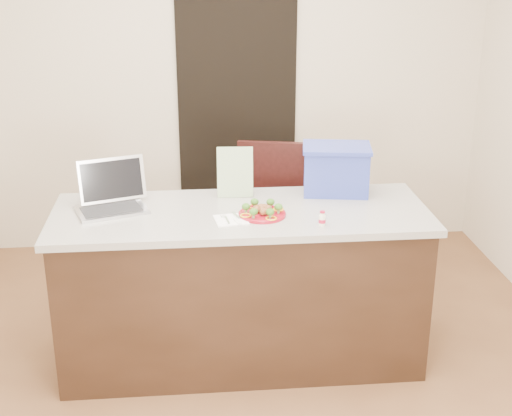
{
  "coord_description": "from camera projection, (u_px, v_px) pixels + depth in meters",
  "views": [
    {
      "loc": [
        -0.25,
        -3.37,
        2.31
      ],
      "look_at": [
        0.08,
        0.2,
        0.95
      ],
      "focal_mm": 50.0,
      "sensor_mm": 36.0,
      "label": 1
    }
  ],
  "objects": [
    {
      "name": "ground",
      "position": [
        245.0,
        380.0,
        3.98
      ],
      "size": [
        4.0,
        4.0,
        0.0
      ],
      "primitive_type": "plane",
      "color": "brown",
      "rests_on": "ground"
    },
    {
      "name": "room_shell",
      "position": [
        243.0,
        93.0,
        3.41
      ],
      "size": [
        4.0,
        4.0,
        4.0
      ],
      "color": "white",
      "rests_on": "ground"
    },
    {
      "name": "doorway",
      "position": [
        237.0,
        121.0,
        5.48
      ],
      "size": [
        0.9,
        0.02,
        2.0
      ],
      "primitive_type": "cube",
      "color": "black",
      "rests_on": "ground"
    },
    {
      "name": "island",
      "position": [
        241.0,
        286.0,
        4.05
      ],
      "size": [
        2.06,
        0.76,
        0.92
      ],
      "color": "black",
      "rests_on": "ground"
    },
    {
      "name": "plate",
      "position": [
        262.0,
        214.0,
        3.82
      ],
      "size": [
        0.26,
        0.26,
        0.02
      ],
      "rotation": [
        0.0,
        0.0,
        -0.12
      ],
      "color": "maroon",
      "rests_on": "island"
    },
    {
      "name": "meatballs",
      "position": [
        263.0,
        209.0,
        3.81
      ],
      "size": [
        0.1,
        0.1,
        0.04
      ],
      "color": "brown",
      "rests_on": "plate"
    },
    {
      "name": "broccoli",
      "position": [
        262.0,
        207.0,
        3.8
      ],
      "size": [
        0.22,
        0.21,
        0.04
      ],
      "color": "#265115",
      "rests_on": "plate"
    },
    {
      "name": "pepper_rings",
      "position": [
        262.0,
        212.0,
        3.82
      ],
      "size": [
        0.24,
        0.24,
        0.01
      ],
      "color": "gold",
      "rests_on": "plate"
    },
    {
      "name": "napkin",
      "position": [
        231.0,
        220.0,
        3.75
      ],
      "size": [
        0.19,
        0.19,
        0.01
      ],
      "primitive_type": "cube",
      "rotation": [
        0.0,
        0.0,
        0.14
      ],
      "color": "white",
      "rests_on": "island"
    },
    {
      "name": "fork",
      "position": [
        227.0,
        218.0,
        3.76
      ],
      "size": [
        0.03,
        0.14,
        0.0
      ],
      "rotation": [
        0.0,
        0.0,
        0.12
      ],
      "color": "silver",
      "rests_on": "napkin"
    },
    {
      "name": "knife",
      "position": [
        237.0,
        220.0,
        3.74
      ],
      "size": [
        0.05,
        0.18,
        0.01
      ],
      "rotation": [
        0.0,
        0.0,
        0.31
      ],
      "color": "white",
      "rests_on": "napkin"
    },
    {
      "name": "yogurt_bottle",
      "position": [
        322.0,
        219.0,
        3.68
      ],
      "size": [
        0.04,
        0.04,
        0.08
      ],
      "rotation": [
        0.0,
        0.0,
        0.36
      ],
      "color": "silver",
      "rests_on": "island"
    },
    {
      "name": "laptop",
      "position": [
        112.0,
        195.0,
        3.91
      ],
      "size": [
        0.43,
        0.4,
        0.26
      ],
      "rotation": [
        0.0,
        0.0,
        0.32
      ],
      "color": "#A9A9AE",
      "rests_on": "island"
    },
    {
      "name": "leaflet",
      "position": [
        235.0,
        172.0,
        4.05
      ],
      "size": [
        0.21,
        0.05,
        0.29
      ],
      "primitive_type": "cube",
      "rotation": [
        -0.14,
        0.0,
        -0.05
      ],
      "color": "silver",
      "rests_on": "island"
    },
    {
      "name": "blue_box",
      "position": [
        336.0,
        169.0,
        4.13
      ],
      "size": [
        0.43,
        0.34,
        0.28
      ],
      "rotation": [
        0.0,
        0.0,
        -0.16
      ],
      "color": "#293795",
      "rests_on": "island"
    },
    {
      "name": "chair",
      "position": [
        274.0,
        212.0,
        4.77
      ],
      "size": [
        0.55,
        0.56,
        1.05
      ],
      "rotation": [
        0.0,
        0.0,
        -0.21
      ],
      "color": "black",
      "rests_on": "ground"
    }
  ]
}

